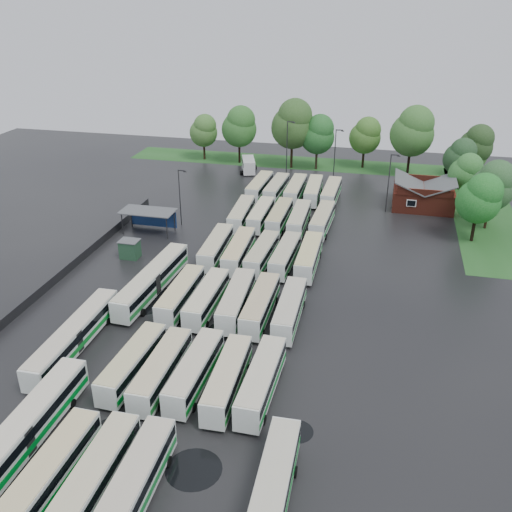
# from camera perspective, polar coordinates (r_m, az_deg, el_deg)

# --- Properties ---
(ground) EXTENTS (160.00, 160.00, 0.00)m
(ground) POSITION_cam_1_polar(r_m,az_deg,el_deg) (65.88, -4.13, -6.16)
(ground) COLOR black
(ground) RESTS_ON ground
(brick_building) EXTENTS (10.07, 8.60, 5.39)m
(brick_building) POSITION_cam_1_polar(r_m,az_deg,el_deg) (101.70, 16.37, 5.69)
(brick_building) COLOR maroon
(brick_building) RESTS_ON ground
(wash_shed) EXTENTS (8.20, 4.20, 3.58)m
(wash_shed) POSITION_cam_1_polar(r_m,az_deg,el_deg) (88.76, -10.65, 4.22)
(wash_shed) COLOR #2D2D30
(wash_shed) RESTS_ON ground
(utility_hut) EXTENTS (2.70, 2.20, 2.62)m
(utility_hut) POSITION_cam_1_polar(r_m,az_deg,el_deg) (81.15, -12.50, 0.70)
(utility_hut) COLOR #1E432A
(utility_hut) RESTS_ON ground
(grass_strip_north) EXTENTS (80.00, 10.00, 0.01)m
(grass_strip_north) POSITION_cam_1_polar(r_m,az_deg,el_deg) (124.06, 5.72, 9.17)
(grass_strip_north) COLOR #22571F
(grass_strip_north) RESTS_ON ground
(grass_strip_east) EXTENTS (10.00, 50.00, 0.01)m
(grass_strip_east) POSITION_cam_1_polar(r_m,az_deg,el_deg) (103.46, 21.76, 4.11)
(grass_strip_east) COLOR #22571F
(grass_strip_east) RESTS_ON ground
(west_fence) EXTENTS (0.10, 50.00, 1.20)m
(west_fence) POSITION_cam_1_polar(r_m,az_deg,el_deg) (80.56, -17.68, -0.70)
(west_fence) COLOR #2D2D30
(west_fence) RESTS_ON ground
(bus_r0c0) EXTENTS (2.51, 11.06, 3.07)m
(bus_r0c0) POSITION_cam_1_polar(r_m,az_deg,el_deg) (47.91, -19.75, -19.56)
(bus_r0c0) COLOR silver
(bus_r0c0) RESTS_ON ground
(bus_r0c1) EXTENTS (2.48, 11.15, 3.10)m
(bus_r0c1) POSITION_cam_1_polar(r_m,az_deg,el_deg) (46.57, -15.73, -20.42)
(bus_r0c1) COLOR silver
(bus_r0c1) RESTS_ON ground
(bus_r0c2) EXTENTS (2.63, 11.22, 3.11)m
(bus_r0c2) POSITION_cam_1_polar(r_m,az_deg,el_deg) (45.50, -11.95, -21.25)
(bus_r0c2) COLOR silver
(bus_r0c2) RESTS_ON ground
(bus_r1c0) EXTENTS (2.76, 10.95, 3.02)m
(bus_r1c0) POSITION_cam_1_polar(r_m,az_deg,el_deg) (56.90, -12.23, -10.40)
(bus_r1c0) COLOR silver
(bus_r1c0) RESTS_ON ground
(bus_r1c1) EXTENTS (2.36, 10.97, 3.05)m
(bus_r1c1) POSITION_cam_1_polar(r_m,az_deg,el_deg) (55.49, -9.45, -11.15)
(bus_r1c1) COLOR silver
(bus_r1c1) RESTS_ON ground
(bus_r1c2) EXTENTS (2.57, 11.02, 3.05)m
(bus_r1c2) POSITION_cam_1_polar(r_m,az_deg,el_deg) (54.93, -6.15, -11.34)
(bus_r1c2) COLOR silver
(bus_r1c2) RESTS_ON ground
(bus_r1c3) EXTENTS (2.64, 11.03, 3.05)m
(bus_r1c3) POSITION_cam_1_polar(r_m,az_deg,el_deg) (53.75, -2.87, -12.14)
(bus_r1c3) COLOR silver
(bus_r1c3) RESTS_ON ground
(bus_r1c4) EXTENTS (2.54, 11.22, 3.11)m
(bus_r1c4) POSITION_cam_1_polar(r_m,az_deg,el_deg) (53.39, 0.54, -12.36)
(bus_r1c4) COLOR silver
(bus_r1c4) RESTS_ON ground
(bus_r2c0) EXTENTS (2.38, 11.01, 3.06)m
(bus_r2c0) POSITION_cam_1_polar(r_m,az_deg,el_deg) (67.46, -7.53, -3.86)
(bus_r2c0) COLOR silver
(bus_r2c0) RESTS_ON ground
(bus_r2c1) EXTENTS (2.42, 10.95, 3.04)m
(bus_r2c1) POSITION_cam_1_polar(r_m,az_deg,el_deg) (66.40, -4.94, -4.24)
(bus_r2c1) COLOR silver
(bus_r2c1) RESTS_ON ground
(bus_r2c2) EXTENTS (2.96, 11.40, 3.14)m
(bus_r2c2) POSITION_cam_1_polar(r_m,az_deg,el_deg) (65.69, -2.00, -4.44)
(bus_r2c2) COLOR silver
(bus_r2c2) RESTS_ON ground
(bus_r2c3) EXTENTS (2.44, 11.22, 3.12)m
(bus_r2c3) POSITION_cam_1_polar(r_m,az_deg,el_deg) (64.79, 0.43, -4.90)
(bus_r2c3) COLOR silver
(bus_r2c3) RESTS_ON ground
(bus_r2c4) EXTENTS (2.52, 11.04, 3.06)m
(bus_r2c4) POSITION_cam_1_polar(r_m,az_deg,el_deg) (64.11, 3.38, -5.34)
(bus_r2c4) COLOR silver
(bus_r2c4) RESTS_ON ground
(bus_r3c0) EXTENTS (2.81, 11.30, 3.12)m
(bus_r3c0) POSITION_cam_1_polar(r_m,az_deg,el_deg) (78.96, -4.03, 0.87)
(bus_r3c0) COLOR silver
(bus_r3c0) RESTS_ON ground
(bus_r3c1) EXTENTS (2.75, 11.29, 3.12)m
(bus_r3c1) POSITION_cam_1_polar(r_m,az_deg,el_deg) (77.66, -1.74, 0.49)
(bus_r3c1) COLOR silver
(bus_r3c1) RESTS_ON ground
(bus_r3c2) EXTENTS (2.70, 10.80, 2.98)m
(bus_r3c2) POSITION_cam_1_polar(r_m,az_deg,el_deg) (77.04, 0.60, 0.23)
(bus_r3c2) COLOR silver
(bus_r3c2) RESTS_ON ground
(bus_r3c3) EXTENTS (2.63, 10.87, 3.01)m
(bus_r3c3) POSITION_cam_1_polar(r_m,az_deg,el_deg) (76.65, 2.93, 0.07)
(bus_r3c3) COLOR silver
(bus_r3c3) RESTS_ON ground
(bus_r3c4) EXTENTS (2.52, 11.31, 3.14)m
(bus_r3c4) POSITION_cam_1_polar(r_m,az_deg,el_deg) (76.31, 5.30, -0.07)
(bus_r3c4) COLOR silver
(bus_r3c4) RESTS_ON ground
(bus_r4c0) EXTENTS (2.89, 11.14, 3.07)m
(bus_r4c0) POSITION_cam_1_polar(r_m,az_deg,el_deg) (90.62, -1.46, 4.23)
(bus_r4c0) COLOR silver
(bus_r4c0) RESTS_ON ground
(bus_r4c1) EXTENTS (2.35, 10.72, 2.98)m
(bus_r4c1) POSITION_cam_1_polar(r_m,az_deg,el_deg) (90.36, 0.48, 4.14)
(bus_r4c1) COLOR silver
(bus_r4c1) RESTS_ON ground
(bus_r4c2) EXTENTS (2.40, 11.00, 3.06)m
(bus_r4c2) POSITION_cam_1_polar(r_m,az_deg,el_deg) (89.67, 2.36, 3.97)
(bus_r4c2) COLOR silver
(bus_r4c2) RESTS_ON ground
(bus_r4c3) EXTENTS (2.54, 11.05, 3.06)m
(bus_r4c3) POSITION_cam_1_polar(r_m,az_deg,el_deg) (88.81, 4.33, 3.70)
(bus_r4c3) COLOR silver
(bus_r4c3) RESTS_ON ground
(bus_r4c4) EXTENTS (2.76, 11.14, 3.08)m
(bus_r4c4) POSITION_cam_1_polar(r_m,az_deg,el_deg) (88.79, 6.64, 3.60)
(bus_r4c4) COLOR silver
(bus_r4c4) RESTS_ON ground
(bus_r5c0) EXTENTS (2.71, 11.33, 3.13)m
(bus_r5c0) POSITION_cam_1_polar(r_m,az_deg,el_deg) (103.27, 0.36, 6.95)
(bus_r5c0) COLOR silver
(bus_r5c0) RESTS_ON ground
(bus_r5c1) EXTENTS (2.74, 11.09, 3.07)m
(bus_r5c1) POSITION_cam_1_polar(r_m,az_deg,el_deg) (102.48, 2.06, 6.76)
(bus_r5c1) COLOR silver
(bus_r5c1) RESTS_ON ground
(bus_r5c2) EXTENTS (2.41, 11.27, 3.14)m
(bus_r5c2) POSITION_cam_1_polar(r_m,az_deg,el_deg) (101.83, 3.97, 6.62)
(bus_r5c2) COLOR silver
(bus_r5c2) RESTS_ON ground
(bus_r5c3) EXTENTS (2.79, 11.17, 3.08)m
(bus_r5c3) POSITION_cam_1_polar(r_m,az_deg,el_deg) (101.75, 5.76, 6.51)
(bus_r5c3) COLOR silver
(bus_r5c3) RESTS_ON ground
(bus_r5c4) EXTENTS (2.56, 11.11, 3.08)m
(bus_r5c4) POSITION_cam_1_polar(r_m,az_deg,el_deg) (101.07, 7.52, 6.29)
(bus_r5c4) COLOR silver
(bus_r5c4) RESTS_ON ground
(artic_bus_west_a) EXTENTS (2.50, 16.94, 3.14)m
(artic_bus_west_a) POSITION_cam_1_polar(r_m,az_deg,el_deg) (51.80, -22.23, -15.98)
(artic_bus_west_a) COLOR silver
(artic_bus_west_a) RESTS_ON ground
(artic_bus_west_b) EXTENTS (3.22, 17.00, 3.14)m
(artic_bus_west_b) POSITION_cam_1_polar(r_m,az_deg,el_deg) (71.14, -10.33, -2.38)
(artic_bus_west_b) COLOR silver
(artic_bus_west_b) RESTS_ON ground
(artic_bus_west_c) EXTENTS (2.42, 16.13, 2.99)m
(artic_bus_west_c) POSITION_cam_1_polar(r_m,az_deg,el_deg) (62.39, -17.73, -7.63)
(artic_bus_west_c) COLOR silver
(artic_bus_west_c) RESTS_ON ground
(minibus) EXTENTS (4.14, 6.76, 2.77)m
(minibus) POSITION_cam_1_polar(r_m,az_deg,el_deg) (117.35, -0.76, 9.13)
(minibus) COLOR silver
(minibus) RESTS_ON ground
(tree_north_0) EXTENTS (5.99, 5.99, 9.93)m
(tree_north_0) POSITION_cam_1_polar(r_m,az_deg,el_deg) (125.70, -5.22, 12.41)
(tree_north_0) COLOR black
(tree_north_0) RESTS_ON ground
(tree_north_1) EXTENTS (7.38, 7.38, 12.22)m
(tree_north_1) POSITION_cam_1_polar(r_m,az_deg,el_deg) (122.30, -1.64, 12.85)
(tree_north_1) COLOR black
(tree_north_1) RESTS_ON ground
(tree_north_2) EXTENTS (8.66, 8.66, 14.35)m
(tree_north_2) POSITION_cam_1_polar(r_m,az_deg,el_deg) (118.55, 3.74, 13.08)
(tree_north_2) COLOR black
(tree_north_2) RESTS_ON ground
(tree_north_3) EXTENTS (6.90, 6.90, 11.42)m
(tree_north_3) POSITION_cam_1_polar(r_m,az_deg,el_deg) (118.36, 6.25, 12.03)
(tree_north_3) COLOR #302418
(tree_north_3) RESTS_ON ground
(tree_north_4) EXTENTS (6.44, 6.44, 10.67)m
(tree_north_4) POSITION_cam_1_polar(r_m,az_deg,el_deg) (120.98, 10.93, 11.79)
(tree_north_4) COLOR black
(tree_north_4) RESTS_ON ground
(tree_north_5) EXTENTS (8.47, 8.47, 14.04)m
(tree_north_5) POSITION_cam_1_polar(r_m,az_deg,el_deg) (117.04, 15.46, 11.98)
(tree_north_5) COLOR black
(tree_north_5) RESTS_ON ground
(tree_north_6) EXTENTS (4.56, 4.55, 7.54)m
(tree_north_6) POSITION_cam_1_polar(r_m,az_deg,el_deg) (119.66, 21.14, 9.40)
(tree_north_6) COLOR black
(tree_north_6) RESTS_ON ground
(tree_east_0) EXTENTS (6.40, 6.40, 10.61)m
(tree_east_0) POSITION_cam_1_polar(r_m,az_deg,el_deg) (88.45, 21.53, 5.42)
(tree_east_0) COLOR black
(tree_east_0) RESTS_ON ground
(tree_east_1) EXTENTS (6.69, 6.69, 11.08)m
(tree_east_1) POSITION_cam_1_polar(r_m,az_deg,el_deg) (94.13, 22.69, 6.57)
(tree_east_1) COLOR black
(tree_east_1) RESTS_ON ground
(tree_east_2) EXTENTS (5.54, 5.54, 9.18)m
(tree_east_2) POSITION_cam_1_polar(r_m,az_deg,el_deg) (104.05, 20.28, 7.92)
(tree_east_2) COLOR #3A291A
(tree_east_2) RESTS_ON ground
(tree_east_3) EXTENTS (5.90, 5.90, 9.77)m
(tree_east_3) POSITION_cam_1_polar(r_m,az_deg,el_deg) (111.81, 19.79, 9.35)
(tree_east_3) COLOR black
(tree_east_3) RESTS_ON ground
(tree_east_4) EXTENTS (6.54, 6.54, 10.84)m
(tree_east_4) POSITION_cam_1_polar(r_m,az_deg,el_deg) (119.33, 21.23, 10.41)
(tree_east_4) COLOR black
(tree_east_4) RESTS_ON ground
(lamp_post_ne) EXTENTS (1.53, 0.30, 9.95)m
(lamp_post_ne) POSITION_cam_1_polar(r_m,az_deg,el_deg) (96.74, 13.22, 7.50)
(lamp_post_ne) COLOR #2D2D30
(lamp_post_ne) RESTS_ON ground
(lamp_post_nw) EXTENTS (1.40, 0.27, 9.06)m
(lamp_post_nw) POSITION_cam_1_polar(r_m,az_deg,el_deg) (89.76, -7.57, 6.23)
(lamp_post_nw) COLOR #2D2D30
(lamp_post_nw) RESTS_ON ground
(lamp_post_back_w) EXTENTS (1.65, 0.32, 10.69)m
(lamp_post_back_w) POSITION_cam_1_polar(r_m,az_deg,el_deg) (114.69, 3.19, 11.12)
(lamp_post_back_w) COLOR #2D2D30
(lamp_post_back_w) RESTS_ON ground
(lamp_post_back_e) EXTENTS (1.57, 0.31, 10.22)m
(lamp_post_back_e) POSITION_cam_1_polar(r_m,az_deg,el_deg) (110.86, 7.96, 10.27)
(lamp_post_back_e) COLOR #2D2D30
(lamp_post_back_e) RESTS_ON ground
(puddle_0) EXTENTS (4.28, 4.28, 0.01)m
(puddle_0) POSITION_cam_1_polar(r_m,az_deg,el_deg) (52.06, -14.21, -16.92)
(puddle_0) COLOR black
(puddle_0) RESTS_ON ground
(puddle_1) EXTENTS (4.53, 4.53, 0.01)m
(puddle_1) POSITION_cam_1_polar(r_m,az_deg,el_deg) (48.11, -6.24, -20.44)
(puddle_1) COLOR black
(puddle_1) RESTS_ON ground
(puddle_2) EXTENTS (7.72, 7.72, 0.01)m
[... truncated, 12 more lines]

